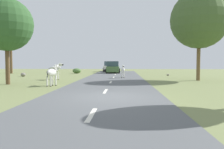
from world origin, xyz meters
name	(u,v)px	position (x,y,z in m)	size (l,w,h in m)	color
ground_plane	(111,97)	(0.00, 0.00, 0.00)	(90.00, 90.00, 0.00)	olive
road	(102,97)	(-0.43, 0.00, 0.03)	(6.00, 64.00, 0.05)	#56595B
lane_markings	(100,100)	(-0.43, -1.00, 0.05)	(0.16, 56.00, 0.01)	silver
zebra_0	(123,70)	(0.57, 13.43, 0.87)	(0.44, 1.46, 1.37)	silver
zebra_1	(52,73)	(-4.46, 5.36, 0.93)	(0.67, 1.64, 1.57)	silver
zebra_2	(55,69)	(-5.91, 11.15, 0.98)	(1.65, 0.95, 1.65)	silver
car_0	(113,68)	(-0.88, 24.18, 0.85)	(2.02, 4.34, 1.74)	#476B38
car_1	(109,67)	(-1.72, 29.49, 0.85)	(2.02, 4.34, 1.74)	white
tree_1	(7,25)	(-8.16, 6.34, 4.48)	(3.95, 3.95, 6.46)	brown
tree_2	(199,20)	(7.46, 10.85, 5.50)	(5.20, 5.20, 8.11)	brown
tree_3	(11,43)	(-15.71, 22.86, 4.47)	(2.94, 2.94, 5.12)	brown
bush_1	(77,71)	(-6.25, 23.71, 0.37)	(1.24, 1.11, 0.74)	#4C7038
rock_0	(23,75)	(-11.01, 15.88, 0.22)	(0.57, 0.58, 0.44)	gray
rock_1	(168,75)	(6.14, 18.40, 0.11)	(0.36, 0.28, 0.22)	gray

